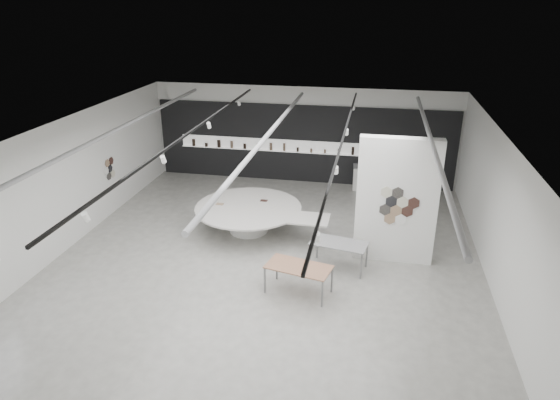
% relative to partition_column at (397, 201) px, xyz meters
% --- Properties ---
extents(room, '(12.02, 14.02, 3.82)m').
position_rel_partition_column_xyz_m(room, '(-3.59, -1.00, 0.27)').
color(room, '#A4A39B').
rests_on(room, ground).
extents(back_wall_display, '(11.80, 0.27, 3.10)m').
position_rel_partition_column_xyz_m(back_wall_display, '(-3.58, 5.94, -0.26)').
color(back_wall_display, black).
rests_on(back_wall_display, ground).
extents(partition_column, '(2.20, 0.38, 3.60)m').
position_rel_partition_column_xyz_m(partition_column, '(0.00, 0.00, 0.00)').
color(partition_column, white).
rests_on(partition_column, ground).
extents(display_island, '(4.34, 3.42, 0.86)m').
position_rel_partition_column_xyz_m(display_island, '(-4.41, 0.98, -1.24)').
color(display_island, white).
rests_on(display_island, ground).
extents(sample_table_wood, '(1.76, 1.16, 0.76)m').
position_rel_partition_column_xyz_m(sample_table_wood, '(-2.35, -2.24, -1.09)').
color(sample_table_wood, '#9E6C52').
rests_on(sample_table_wood, ground).
extents(sample_table_stone, '(1.65, 1.04, 0.79)m').
position_rel_partition_column_xyz_m(sample_table_stone, '(-1.47, -0.81, -1.08)').
color(sample_table_stone, gray).
rests_on(sample_table_stone, ground).
extents(kitchen_counter, '(1.68, 0.73, 1.29)m').
position_rel_partition_column_xyz_m(kitchen_counter, '(-0.63, 5.52, -1.33)').
color(kitchen_counter, white).
rests_on(kitchen_counter, ground).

